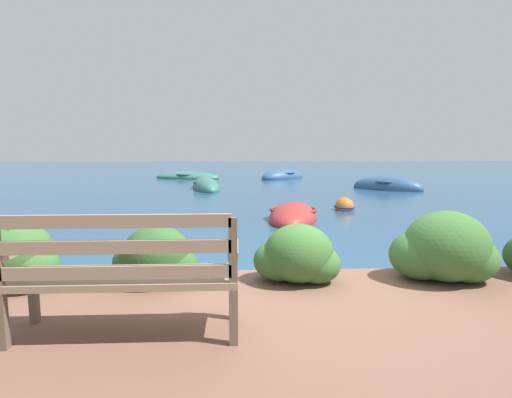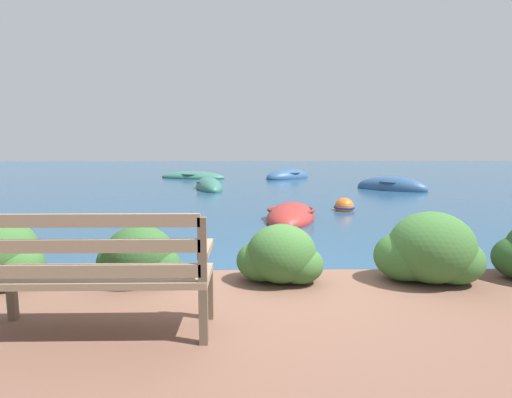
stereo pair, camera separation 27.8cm
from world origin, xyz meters
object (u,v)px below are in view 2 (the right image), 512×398
at_px(rowboat_nearest, 291,217).
at_px(rowboat_mid, 391,188).
at_px(park_bench, 97,270).
at_px(rowboat_far, 209,187).
at_px(rowboat_outer, 288,177).
at_px(rowboat_distant, 193,177).
at_px(mooring_buoy, 344,207).

distance_m(rowboat_nearest, rowboat_mid, 7.44).
relative_size(park_bench, rowboat_mid, 0.61).
bearing_deg(rowboat_nearest, rowboat_far, 32.84).
xyz_separation_m(rowboat_outer, rowboat_distant, (-4.80, 0.27, -0.02)).
xyz_separation_m(rowboat_nearest, rowboat_outer, (1.04, 11.36, 0.02)).
relative_size(rowboat_nearest, rowboat_far, 0.79).
relative_size(rowboat_mid, rowboat_far, 0.87).
bearing_deg(park_bench, rowboat_outer, 83.96).
bearing_deg(rowboat_far, rowboat_nearest, -172.32).
height_order(rowboat_far, rowboat_distant, rowboat_far).
bearing_deg(rowboat_far, rowboat_distant, 1.56).
bearing_deg(rowboat_outer, park_bench, -142.57).
bearing_deg(rowboat_nearest, park_bench, 173.07).
distance_m(rowboat_mid, rowboat_outer, 6.31).
height_order(rowboat_nearest, rowboat_far, rowboat_far).
relative_size(rowboat_nearest, mooring_buoy, 4.57).
distance_m(park_bench, rowboat_nearest, 6.20).
height_order(rowboat_far, mooring_buoy, rowboat_far).
xyz_separation_m(rowboat_mid, rowboat_distant, (-8.14, 5.62, -0.02)).
relative_size(park_bench, rowboat_distant, 0.46).
bearing_deg(rowboat_distant, rowboat_outer, -168.48).
bearing_deg(rowboat_outer, rowboat_far, -167.83).
distance_m(rowboat_nearest, rowboat_distant, 12.22).
distance_m(rowboat_far, rowboat_distant, 5.33).
distance_m(rowboat_nearest, mooring_buoy, 1.92).
height_order(rowboat_nearest, rowboat_distant, rowboat_distant).
relative_size(rowboat_mid, rowboat_outer, 0.92).
xyz_separation_m(rowboat_outer, mooring_buoy, (0.44, -10.14, 0.01)).
distance_m(rowboat_outer, rowboat_distant, 4.81).
bearing_deg(rowboat_nearest, mooring_buoy, -37.95).
bearing_deg(mooring_buoy, rowboat_nearest, -140.20).
bearing_deg(rowboat_mid, mooring_buoy, -82.76).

